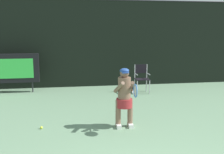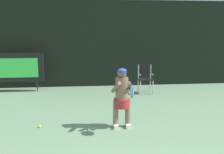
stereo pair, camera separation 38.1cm
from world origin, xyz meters
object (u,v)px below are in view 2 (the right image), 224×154
Objects in this scene: water_bottle at (132,91)px; tennis_player at (122,96)px; scoreboard at (15,68)px; umpire_chair at (145,77)px; tennis_ball_loose at (40,126)px; tennis_racket at (131,91)px.

tennis_player reaches higher than water_bottle.
umpire_chair is (4.99, -0.76, -0.33)m from scoreboard.
scoreboard reaches higher than umpire_chair.
tennis_ball_loose is at bearing -69.19° from scoreboard.
umpire_chair is 0.78m from water_bottle.
tennis_player is 2.44× the size of tennis_racket.
tennis_racket is (3.72, -4.77, 0.08)m from scoreboard.
water_bottle is at bearing -156.87° from umpire_chair.
umpire_chair is at bearing -8.69° from scoreboard.
water_bottle is 3.46m from tennis_player.
scoreboard is at bearing 110.81° from tennis_ball_loose.
tennis_racket is 8.85× the size of tennis_ball_loose.
water_bottle is 3.94m from tennis_racket.
tennis_racket is at bearing -16.91° from tennis_ball_loose.
tennis_player reaches higher than tennis_ball_loose.
tennis_player is 0.55m from tennis_racket.
scoreboard is at bearing 129.87° from tennis_player.
tennis_ball_loose is (-3.43, -3.35, -0.58)m from umpire_chair.
tennis_racket is at bearing -52.02° from scoreboard.
tennis_racket is at bearing -73.43° from tennis_player.
umpire_chair reaches higher than water_bottle.
tennis_racket is at bearing -100.78° from water_bottle.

